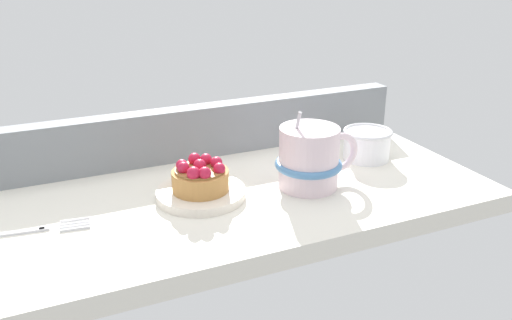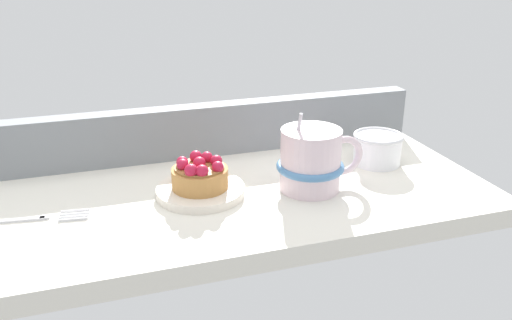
{
  "view_description": "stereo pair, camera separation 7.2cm",
  "coord_description": "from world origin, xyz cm",
  "px_view_note": "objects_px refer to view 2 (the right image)",
  "views": [
    {
      "loc": [
        -23.85,
        -62.3,
        31.68
      ],
      "look_at": [
        3.2,
        -1.49,
        4.77
      ],
      "focal_mm": 37.55,
      "sensor_mm": 36.0,
      "label": 1
    },
    {
      "loc": [
        -17.15,
        -64.86,
        31.68
      ],
      "look_at": [
        3.2,
        -1.49,
        4.77
      ],
      "focal_mm": 37.55,
      "sensor_mm": 36.0,
      "label": 2
    }
  ],
  "objects_px": {
    "coffee_mug": "(312,160)",
    "dessert_fork": "(14,219)",
    "dessert_plate": "(201,192)",
    "sugar_bowl": "(377,148)",
    "raspberry_tart": "(200,175)"
  },
  "relations": [
    {
      "from": "dessert_fork",
      "to": "sugar_bowl",
      "type": "xyz_separation_m",
      "value": [
        0.52,
        0.03,
        0.02
      ]
    },
    {
      "from": "dessert_fork",
      "to": "sugar_bowl",
      "type": "distance_m",
      "value": 0.52
    },
    {
      "from": "dessert_plate",
      "to": "coffee_mug",
      "type": "relative_size",
      "value": 0.95
    },
    {
      "from": "coffee_mug",
      "to": "dessert_fork",
      "type": "distance_m",
      "value": 0.39
    },
    {
      "from": "coffee_mug",
      "to": "sugar_bowl",
      "type": "distance_m",
      "value": 0.15
    },
    {
      "from": "sugar_bowl",
      "to": "dessert_plate",
      "type": "bearing_deg",
      "value": -173.79
    },
    {
      "from": "dessert_plate",
      "to": "dessert_fork",
      "type": "bearing_deg",
      "value": -179.82
    },
    {
      "from": "coffee_mug",
      "to": "dessert_fork",
      "type": "relative_size",
      "value": 0.69
    },
    {
      "from": "dessert_fork",
      "to": "dessert_plate",
      "type": "bearing_deg",
      "value": 0.18
    },
    {
      "from": "raspberry_tart",
      "to": "coffee_mug",
      "type": "relative_size",
      "value": 0.6
    },
    {
      "from": "raspberry_tart",
      "to": "coffee_mug",
      "type": "xyz_separation_m",
      "value": [
        0.15,
        -0.02,
        0.01
      ]
    },
    {
      "from": "raspberry_tart",
      "to": "dessert_fork",
      "type": "relative_size",
      "value": 0.42
    },
    {
      "from": "raspberry_tart",
      "to": "sugar_bowl",
      "type": "xyz_separation_m",
      "value": [
        0.29,
        0.03,
        -0.01
      ]
    },
    {
      "from": "dessert_plate",
      "to": "sugar_bowl",
      "type": "relative_size",
      "value": 1.56
    },
    {
      "from": "raspberry_tart",
      "to": "coffee_mug",
      "type": "bearing_deg",
      "value": -8.94
    }
  ]
}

